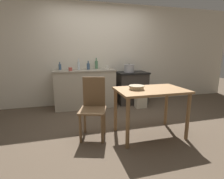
# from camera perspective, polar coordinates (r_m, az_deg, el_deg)

# --- Properties ---
(ground_plane) EXTENTS (14.00, 14.00, 0.00)m
(ground_plane) POSITION_cam_1_polar(r_m,az_deg,el_deg) (3.41, 1.65, -11.21)
(ground_plane) COLOR brown
(wall_back) EXTENTS (8.00, 0.07, 2.55)m
(wall_back) POSITION_cam_1_polar(r_m,az_deg,el_deg) (4.66, -4.10, 11.27)
(wall_back) COLOR beige
(wall_back) RESTS_ON ground_plane
(counter_cabinet) EXTENTS (1.47, 0.59, 0.93)m
(counter_cabinet) POSITION_cam_1_polar(r_m,az_deg,el_deg) (4.37, -8.84, 0.36)
(counter_cabinet) COLOR #B2A893
(counter_cabinet) RESTS_ON ground_plane
(stove) EXTENTS (0.79, 0.60, 0.83)m
(stove) POSITION_cam_1_polar(r_m,az_deg,el_deg) (4.68, 6.40, 0.67)
(stove) COLOR #38332D
(stove) RESTS_ON ground_plane
(work_table) EXTENTS (1.08, 0.69, 0.78)m
(work_table) POSITION_cam_1_polar(r_m,az_deg,el_deg) (2.85, 12.48, -2.19)
(work_table) COLOR #997047
(work_table) RESTS_ON ground_plane
(chair) EXTENTS (0.50, 0.50, 0.96)m
(chair) POSITION_cam_1_polar(r_m,az_deg,el_deg) (2.81, -6.13, -5.31)
(chair) COLOR brown
(chair) RESTS_ON ground_plane
(flour_sack) EXTENTS (0.27, 0.19, 0.36)m
(flour_sack) POSITION_cam_1_polar(r_m,az_deg,el_deg) (4.36, 9.36, -3.56)
(flour_sack) COLOR beige
(flour_sack) RESTS_ON ground_plane
(stock_pot) EXTENTS (0.27, 0.27, 0.22)m
(stock_pot) POSITION_cam_1_polar(r_m,az_deg,el_deg) (4.54, 5.58, 6.89)
(stock_pot) COLOR #A8A8AD
(stock_pot) RESTS_ON stove
(mixing_bowl_large) EXTENTS (0.24, 0.24, 0.06)m
(mixing_bowl_large) POSITION_cam_1_polar(r_m,az_deg,el_deg) (2.75, 8.02, 0.76)
(mixing_bowl_large) COLOR tan
(mixing_bowl_large) RESTS_ON work_table
(bottle_far_left) EXTENTS (0.07, 0.07, 0.27)m
(bottle_far_left) POSITION_cam_1_polar(r_m,az_deg,el_deg) (4.51, -5.11, 8.11)
(bottle_far_left) COLOR #517F5B
(bottle_far_left) RESTS_ON counter_cabinet
(bottle_left) EXTENTS (0.07, 0.07, 0.20)m
(bottle_left) POSITION_cam_1_polar(r_m,az_deg,el_deg) (4.36, -7.74, 7.56)
(bottle_left) COLOR #3D5675
(bottle_left) RESTS_ON counter_cabinet
(bottle_mid_left) EXTENTS (0.06, 0.06, 0.26)m
(bottle_mid_left) POSITION_cam_1_polar(r_m,az_deg,el_deg) (4.38, -10.80, 7.75)
(bottle_mid_left) COLOR silver
(bottle_mid_left) RESTS_ON counter_cabinet
(bottle_center_left) EXTENTS (0.06, 0.06, 0.19)m
(bottle_center_left) POSITION_cam_1_polar(r_m,az_deg,el_deg) (4.40, -16.64, 7.11)
(bottle_center_left) COLOR #3D5675
(bottle_center_left) RESTS_ON counter_cabinet
(cup_center) EXTENTS (0.08, 0.08, 0.08)m
(cup_center) POSITION_cam_1_polar(r_m,az_deg,el_deg) (4.09, -13.44, 6.47)
(cup_center) COLOR #B74C42
(cup_center) RESTS_ON counter_cabinet
(cup_center_right) EXTENTS (0.09, 0.09, 0.10)m
(cup_center_right) POSITION_cam_1_polar(r_m,az_deg,el_deg) (4.33, -1.63, 7.23)
(cup_center_right) COLOR silver
(cup_center_right) RESTS_ON counter_cabinet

